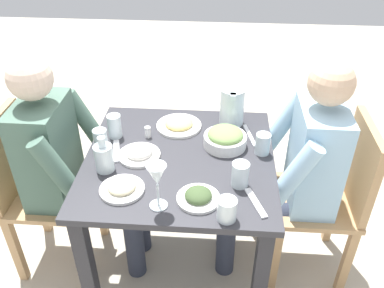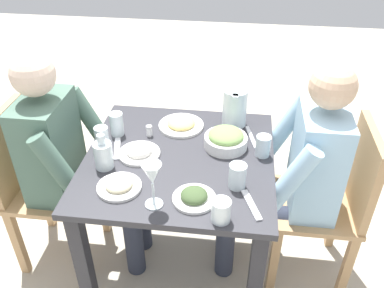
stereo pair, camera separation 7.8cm
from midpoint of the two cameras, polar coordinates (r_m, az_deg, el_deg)
The scene contains 23 objects.
ground_plane at distance 2.34m, azimuth -2.41°, elevation -15.99°, with size 8.00×8.00×0.00m, color #B7AD99.
dining_table at distance 1.92m, azimuth -2.83°, elevation -4.91°, with size 0.84×0.84×0.71m.
chair_near at distance 2.08m, azimuth 17.76°, elevation -6.52°, with size 0.40×0.40×0.87m.
chair_far at distance 2.19m, azimuth -21.96°, elevation -5.30°, with size 0.40×0.40×0.87m.
diner_near at distance 1.95m, azimuth 12.69°, elevation -3.18°, with size 0.48×0.53×1.17m.
diner_far at distance 2.02m, azimuth -17.61°, elevation -2.57°, with size 0.48×0.53×1.17m.
water_pitcher at distance 2.04m, azimuth 4.45°, elevation 5.23°, with size 0.16×0.12×0.19m.
salad_bowl at distance 1.89m, azimuth 3.43°, elevation 0.80°, with size 0.20×0.20×0.09m.
plate_yoghurt at distance 1.85m, azimuth -8.50°, elevation -1.24°, with size 0.19×0.19×0.06m.
plate_dolmas at distance 1.61m, azimuth -0.51°, elevation -7.30°, with size 0.17×0.17×0.05m.
plate_beans at distance 1.69m, azimuth -10.97°, elevation -6.00°, with size 0.18×0.18×0.04m.
plate_fries at distance 2.04m, azimuth -2.91°, elevation 2.73°, with size 0.22×0.22×0.05m.
water_glass_near_right at distance 1.67m, azimuth 5.34°, elevation -4.23°, with size 0.07×0.07×0.11m, color silver.
water_glass_far_right at distance 1.93m, azimuth -13.65°, elevation 0.64°, with size 0.06×0.06×0.10m, color silver.
water_glass_far_left at distance 1.86m, azimuth 8.56°, elevation 0.01°, with size 0.07×0.07×0.10m, color silver.
water_glass_by_pitcher at distance 1.52m, azimuth 3.36°, elevation -9.03°, with size 0.07×0.07×0.09m, color silver.
water_glass_near_left at distance 1.99m, azimuth -11.75°, elevation 2.41°, with size 0.07×0.07×0.11m, color silver.
wine_glass at distance 1.52m, azimuth -6.34°, elevation -4.62°, with size 0.08×0.08×0.20m.
oil_carafe at distance 1.78m, azimuth -13.26°, elevation -2.02°, with size 0.08×0.08×0.16m.
salt_shaker at distance 1.97m, azimuth -7.26°, elevation 1.65°, with size 0.03×0.03×0.05m.
fork_near at distance 1.91m, azimuth -11.52°, elevation -0.96°, with size 0.17×0.03×0.01m, color silver.
knife_near at distance 1.99m, azimuth 6.85°, elevation 1.17°, with size 0.18×0.02×0.01m, color silver.
fork_far at distance 1.62m, azimuth 7.41°, elevation -8.07°, with size 0.17×0.03×0.01m, color silver.
Camera 1 is at (-1.47, -0.16, 1.81)m, focal length 38.65 mm.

